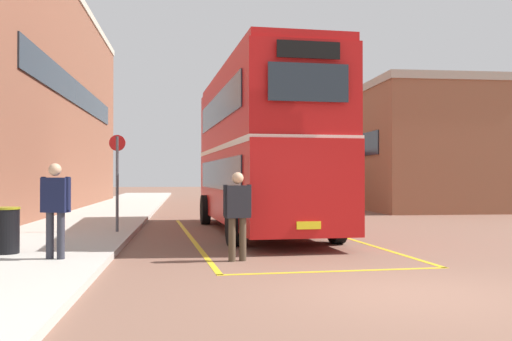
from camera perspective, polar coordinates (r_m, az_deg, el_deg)
name	(u,v)px	position (r m, az deg, el deg)	size (l,w,h in m)	color
ground_plane	(267,219)	(22.67, 1.05, -4.72)	(135.60, 135.60, 0.00)	brown
sidewalk_left	(104,214)	(25.09, -14.64, -4.14)	(4.00, 57.60, 0.14)	#B2ADA3
brick_building_left	(17,101)	(29.24, -22.30, 6.33)	(5.66, 26.02, 10.25)	brown
depot_building_right	(405,150)	(32.91, 14.36, 1.95)	(6.67, 14.06, 6.14)	brown
double_decker_bus	(260,147)	(17.17, 0.39, 2.33)	(3.37, 10.41, 4.75)	black
single_deck_bus	(301,176)	(35.77, 4.44, -0.56)	(3.74, 9.76, 3.02)	black
pedestrian_boarding	(237,209)	(11.38, -1.82, -3.81)	(0.56, 0.34, 1.73)	#473828
pedestrian_waiting_near	(55,203)	(11.30, -18.96, -3.03)	(0.56, 0.37, 1.74)	#2D2D38
litter_bin	(6,230)	(12.46, -23.19, -5.37)	(0.54, 0.54, 0.90)	black
bus_stop_sign	(117,173)	(16.37, -13.37, -0.27)	(0.44, 0.08, 2.64)	#4C4C51
bay_marking_yellow	(272,239)	(15.35, 1.53, -6.71)	(5.09, 12.56, 0.01)	gold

